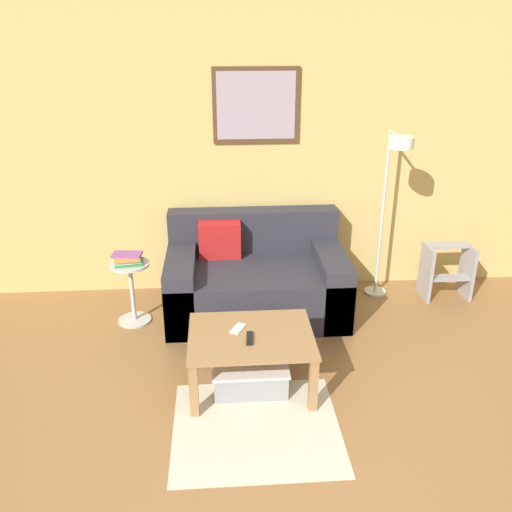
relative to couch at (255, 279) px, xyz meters
name	(u,v)px	position (x,y,z in m)	size (l,w,h in m)	color
wall_back	(256,152)	(0.04, 0.50, 1.00)	(5.60, 0.09, 2.55)	#D6B76B
area_rug	(256,427)	(-0.10, -1.53, -0.28)	(1.04, 0.92, 0.01)	beige
couch	(255,279)	(0.00, 0.00, 0.00)	(1.50, 0.94, 0.81)	#2D2D38
coffee_table	(251,344)	(-0.10, -1.09, 0.05)	(0.84, 0.65, 0.40)	#997047
storage_bin	(250,374)	(-0.11, -1.11, -0.19)	(0.51, 0.39, 0.20)	gray
floor_lamp	(393,183)	(1.14, 0.04, 0.82)	(0.20, 0.49, 1.51)	silver
side_table	(132,287)	(-1.03, -0.14, 0.03)	(0.32, 0.32, 0.53)	silver
book_stack	(128,259)	(-1.04, -0.13, 0.29)	(0.26, 0.20, 0.08)	#387F4C
remote_control	(250,338)	(-0.12, -1.15, 0.13)	(0.04, 0.15, 0.02)	black
cell_phone	(238,328)	(-0.19, -1.01, 0.12)	(0.07, 0.14, 0.01)	silver
step_stool	(447,270)	(1.75, 0.12, -0.02)	(0.41, 0.28, 0.50)	#99999E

